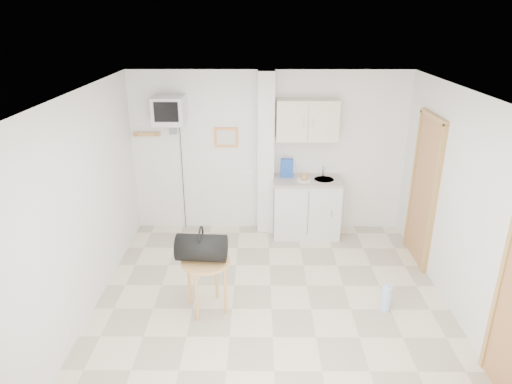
{
  "coord_description": "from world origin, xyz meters",
  "views": [
    {
      "loc": [
        -0.16,
        -4.5,
        3.26
      ],
      "look_at": [
        -0.19,
        0.6,
        1.25
      ],
      "focal_mm": 32.0,
      "sensor_mm": 36.0,
      "label": 1
    }
  ],
  "objects_px": {
    "crt_television": "(169,111)",
    "water_bottle": "(386,298)",
    "duffel_bag": "(201,247)",
    "round_table": "(206,268)"
  },
  "relations": [
    {
      "from": "crt_television",
      "to": "water_bottle",
      "type": "relative_size",
      "value": 6.1
    },
    {
      "from": "crt_television",
      "to": "duffel_bag",
      "type": "relative_size",
      "value": 3.7
    },
    {
      "from": "crt_television",
      "to": "duffel_bag",
      "type": "xyz_separation_m",
      "value": [
        0.65,
        -1.99,
        -1.13
      ]
    },
    {
      "from": "duffel_bag",
      "to": "water_bottle",
      "type": "xyz_separation_m",
      "value": [
        2.13,
        -0.03,
        -0.64
      ]
    },
    {
      "from": "round_table",
      "to": "duffel_bag",
      "type": "distance_m",
      "value": 0.26
    },
    {
      "from": "water_bottle",
      "to": "duffel_bag",
      "type": "bearing_deg",
      "value": 179.09
    },
    {
      "from": "crt_television",
      "to": "duffel_bag",
      "type": "distance_m",
      "value": 2.38
    },
    {
      "from": "crt_television",
      "to": "water_bottle",
      "type": "height_order",
      "value": "crt_television"
    },
    {
      "from": "round_table",
      "to": "duffel_bag",
      "type": "height_order",
      "value": "duffel_bag"
    },
    {
      "from": "round_table",
      "to": "duffel_bag",
      "type": "xyz_separation_m",
      "value": [
        -0.04,
        0.02,
        0.25
      ]
    }
  ]
}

